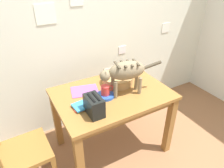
% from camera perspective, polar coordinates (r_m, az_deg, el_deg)
% --- Properties ---
extents(wall_rear, '(4.48, 0.11, 2.50)m').
position_cam_1_polar(wall_rear, '(2.46, -7.14, 15.38)').
color(wall_rear, silver).
rests_on(wall_rear, ground_plane).
extents(dining_table, '(1.14, 0.80, 0.76)m').
position_cam_1_polar(dining_table, '(2.13, 0.00, -4.61)').
color(dining_table, olive).
rests_on(dining_table, ground_plane).
extents(cat, '(0.61, 0.23, 0.35)m').
position_cam_1_polar(cat, '(1.95, 3.69, 3.38)').
color(cat, '#827153').
rests_on(cat, dining_table).
extents(saucer_bowl, '(0.17, 0.17, 0.03)m').
position_cam_1_polar(saucer_bowl, '(2.01, -1.84, -3.21)').
color(saucer_bowl, blue).
rests_on(saucer_bowl, dining_table).
extents(coffee_mug, '(0.13, 0.08, 0.09)m').
position_cam_1_polar(coffee_mug, '(1.98, -1.78, -1.69)').
color(coffee_mug, red).
rests_on(coffee_mug, saucer_bowl).
extents(magazine, '(0.31, 0.27, 0.01)m').
position_cam_1_polar(magazine, '(2.12, -7.58, -1.85)').
color(magazine, '#9E4FA7').
rests_on(magazine, dining_table).
extents(book_stack, '(0.17, 0.16, 0.03)m').
position_cam_1_polar(book_stack, '(1.89, -8.42, -5.96)').
color(book_stack, red).
rests_on(book_stack, dining_table).
extents(wicker_basket, '(0.33, 0.33, 0.09)m').
position_cam_1_polar(wicker_basket, '(2.22, 1.59, 1.35)').
color(wicker_basket, tan).
rests_on(wicker_basket, dining_table).
extents(toaster, '(0.12, 0.20, 0.18)m').
position_cam_1_polar(toaster, '(1.76, -4.98, -5.98)').
color(toaster, black).
rests_on(toaster, dining_table).
extents(wooden_chair_near, '(0.43, 0.43, 0.94)m').
position_cam_1_polar(wooden_chair_near, '(2.06, -24.25, -16.69)').
color(wooden_chair_near, olive).
rests_on(wooden_chair_near, ground_plane).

